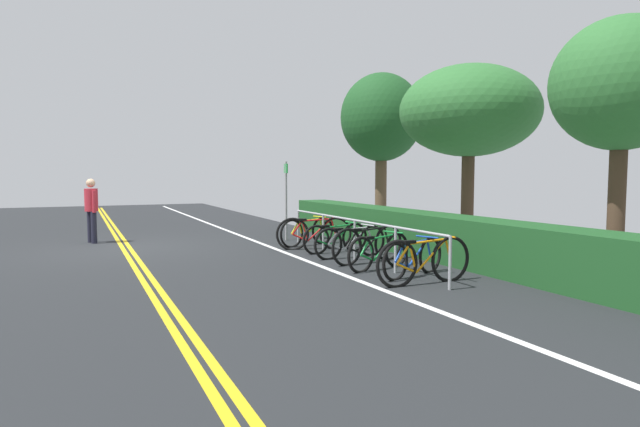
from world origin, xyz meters
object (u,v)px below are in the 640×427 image
(bicycle_2, at_px, (336,238))
(bicycle_6, at_px, (413,258))
(bicycle_7, at_px, (424,261))
(bicycle_0, at_px, (307,232))
(tree_near_left, at_px, (381,119))
(sign_post_near, at_px, (286,193))
(bicycle_4, at_px, (368,244))
(bike_rack, at_px, (355,230))
(pedestrian, at_px, (91,206))
(tree_far_right, at_px, (622,86))
(tree_mid, at_px, (469,112))
(bicycle_1, at_px, (314,233))
(bicycle_3, at_px, (350,242))
(bicycle_5, at_px, (379,251))

(bicycle_2, xyz_separation_m, bicycle_6, (3.00, 0.00, -0.00))
(bicycle_7, bearing_deg, bicycle_2, 176.63)
(bicycle_0, height_order, tree_near_left, tree_near_left)
(sign_post_near, bearing_deg, bicycle_4, 3.26)
(bike_rack, distance_m, bicycle_0, 2.47)
(bicycle_6, relative_size, pedestrian, 0.98)
(bicycle_7, distance_m, pedestrian, 8.95)
(bicycle_6, bearing_deg, tree_far_right, 63.31)
(bicycle_2, distance_m, tree_mid, 4.18)
(bicycle_1, distance_m, bicycle_4, 2.13)
(pedestrian, relative_size, sign_post_near, 0.79)
(bicycle_1, xyz_separation_m, bicycle_4, (2.12, 0.23, -0.01))
(bicycle_4, distance_m, sign_post_near, 4.04)
(bicycle_0, bearing_deg, tree_mid, 54.95)
(bicycle_3, bearing_deg, bicycle_1, -171.42)
(bicycle_3, bearing_deg, bicycle_5, -5.81)
(bicycle_1, bearing_deg, bicycle_3, 8.58)
(sign_post_near, height_order, tree_near_left, tree_near_left)
(bicycle_0, bearing_deg, bicycle_4, 2.02)
(bicycle_1, height_order, bicycle_5, bicycle_1)
(bicycle_0, xyz_separation_m, bicycle_4, (2.81, 0.10, 0.02))
(bicycle_1, relative_size, bicycle_5, 1.08)
(bicycle_2, distance_m, bicycle_3, 0.75)
(bicycle_7, bearing_deg, bicycle_5, 178.39)
(bicycle_4, height_order, pedestrian, pedestrian)
(sign_post_near, bearing_deg, bicycle_0, 6.35)
(bicycle_5, distance_m, tree_far_right, 4.90)
(bicycle_2, bearing_deg, bicycle_0, -175.26)
(tree_mid, bearing_deg, bicycle_3, -91.32)
(tree_near_left, bearing_deg, bicycle_7, -26.00)
(bicycle_1, bearing_deg, tree_mid, 65.39)
(bicycle_6, height_order, tree_near_left, tree_near_left)
(bike_rack, bearing_deg, bicycle_2, 173.82)
(bike_rack, height_order, tree_near_left, tree_near_left)
(bike_rack, bearing_deg, bicycle_4, 17.13)
(pedestrian, bearing_deg, tree_near_left, 86.32)
(bicycle_7, bearing_deg, bicycle_0, 178.82)
(bicycle_2, distance_m, bicycle_4, 1.47)
(bicycle_3, relative_size, bicycle_4, 0.98)
(tree_near_left, height_order, tree_mid, tree_near_left)
(bicycle_2, bearing_deg, tree_near_left, 136.96)
(bicycle_7, xyz_separation_m, tree_mid, (-2.80, 3.18, 2.78))
(bicycle_3, bearing_deg, bicycle_4, 1.37)
(bicycle_6, relative_size, bicycle_7, 0.87)
(tree_far_right, bearing_deg, bicycle_4, -135.16)
(bicycle_5, bearing_deg, tree_far_right, 53.63)
(pedestrian, bearing_deg, bicycle_1, 54.17)
(bicycle_7, bearing_deg, bike_rack, 177.89)
(bike_rack, distance_m, tree_mid, 4.00)
(bicycle_6, bearing_deg, bicycle_7, -19.22)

